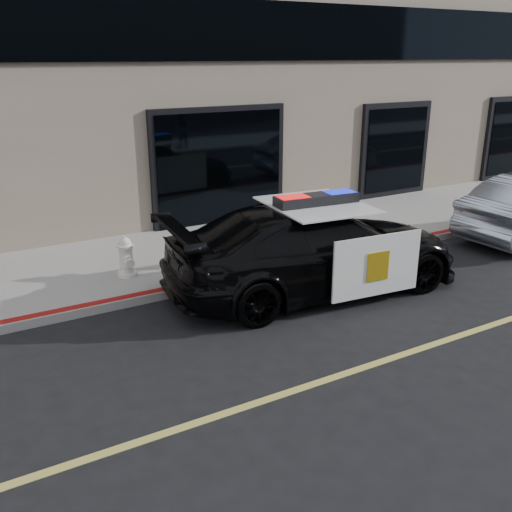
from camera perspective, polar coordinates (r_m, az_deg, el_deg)
ground at (r=9.50m, az=21.52°, el=-6.81°), size 120.00×120.00×0.00m
sidewalk_n at (r=13.08m, az=3.74°, el=2.05°), size 60.00×3.50×0.15m
police_car at (r=10.06m, az=5.92°, el=0.81°), size 3.19×5.77×1.76m
fire_hydrant at (r=10.62m, az=-12.86°, el=-0.17°), size 0.34×0.48×0.76m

